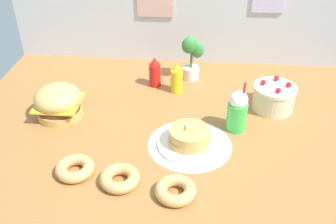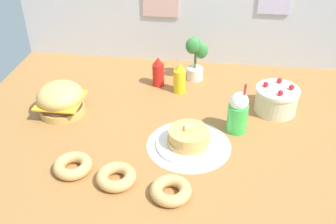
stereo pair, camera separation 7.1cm
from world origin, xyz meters
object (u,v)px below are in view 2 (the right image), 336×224
cream_soda_cup (238,112)px  potted_plant (196,57)px  ketchup_bottle (158,72)px  donut_pink_glaze (73,165)px  burger (61,99)px  donut_chocolate (116,176)px  mustard_bottle (180,79)px  layer_cake (276,100)px  donut_vanilla (171,190)px  pancake_stack (189,139)px

cream_soda_cup → potted_plant: (-0.26, 0.54, 0.04)m
ketchup_bottle → donut_pink_glaze: 0.88m
burger → donut_chocolate: bearing=-49.1°
ketchup_bottle → mustard_bottle: bearing=-24.7°
burger → donut_chocolate: 0.66m
burger → potted_plant: size_ratio=0.87×
donut_pink_glaze → donut_chocolate: size_ratio=1.00×
layer_cake → donut_vanilla: size_ratio=1.34×
potted_plant → cream_soda_cup: bearing=-64.3°
potted_plant → donut_pink_glaze: bearing=-117.3°
cream_soda_cup → potted_plant: potted_plant is taller
pancake_stack → layer_cake: (0.46, 0.38, 0.03)m
pancake_stack → layer_cake: layer_cake is taller
pancake_stack → mustard_bottle: size_ratio=1.70×
ketchup_bottle → donut_chocolate: ketchup_bottle is taller
donut_vanilla → potted_plant: 1.05m
donut_chocolate → pancake_stack: bearing=44.8°
pancake_stack → donut_vanilla: pancake_stack is taller
layer_cake → donut_chocolate: bearing=-138.1°
mustard_bottle → donut_pink_glaze: 0.87m
cream_soda_cup → donut_vanilla: size_ratio=1.61×
pancake_stack → donut_vanilla: (-0.05, -0.34, -0.02)m
burger → cream_soda_cup: 0.96m
potted_plant → mustard_bottle: bearing=-114.7°
layer_cake → donut_vanilla: 0.88m
cream_soda_cup → donut_pink_glaze: size_ratio=1.61×
mustard_bottle → cream_soda_cup: (0.34, -0.36, 0.02)m
burger → donut_vanilla: (0.68, -0.55, -0.06)m
pancake_stack → mustard_bottle: (-0.10, 0.52, 0.04)m
donut_chocolate → cream_soda_cup: bearing=40.7°
pancake_stack → donut_chocolate: pancake_stack is taller
burger → ketchup_bottle: size_ratio=1.33×
cream_soda_cup → potted_plant: size_ratio=0.98×
ketchup_bottle → burger: bearing=-141.8°
mustard_bottle → donut_pink_glaze: size_ratio=1.08×
cream_soda_cup → donut_chocolate: 0.71m
layer_cake → cream_soda_cup: 0.31m
layer_cake → donut_pink_glaze: size_ratio=1.34×
layer_cake → mustard_bottle: size_ratio=1.25×
ketchup_bottle → mustard_bottle: 0.15m
pancake_stack → cream_soda_cup: bearing=34.9°
layer_cake → ketchup_bottle: 0.73m
burger → donut_pink_glaze: (0.22, -0.45, -0.06)m
burger → ketchup_bottle: (0.49, 0.38, 0.00)m
donut_vanilla → donut_pink_glaze: bearing=168.2°
pancake_stack → donut_pink_glaze: (-0.51, -0.25, -0.02)m
layer_cake → potted_plant: 0.58m
ketchup_bottle → donut_chocolate: size_ratio=1.08×
donut_vanilla → burger: bearing=141.1°
ketchup_bottle → potted_plant: 0.26m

